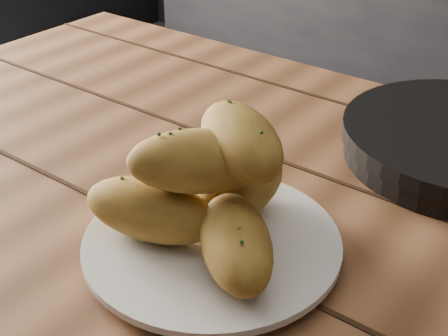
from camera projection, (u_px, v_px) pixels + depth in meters
table at (322, 307)px, 0.71m from camera, size 1.54×0.81×0.75m
plate at (212, 245)px, 0.63m from camera, size 0.26×0.26×0.02m
bread_rolls at (212, 189)px, 0.60m from camera, size 0.25×0.21×0.13m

